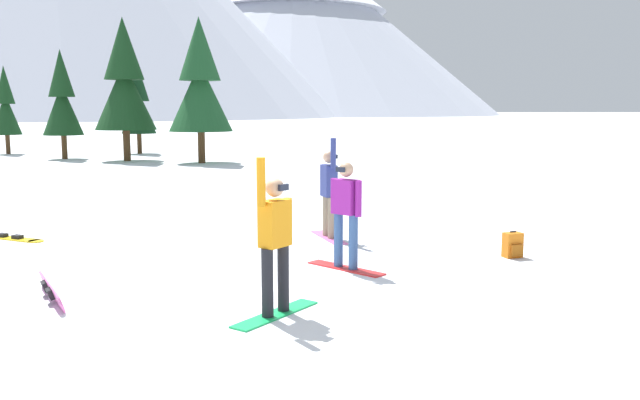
% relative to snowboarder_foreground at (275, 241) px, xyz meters
% --- Properties ---
extents(ground_plane, '(800.00, 800.00, 0.00)m').
position_rel_snowboarder_foreground_xyz_m(ground_plane, '(-0.68, 0.65, -0.97)').
color(ground_plane, white).
extents(snowboarder_foreground, '(1.08, 1.35, 2.03)m').
position_rel_snowboarder_foreground_xyz_m(snowboarder_foreground, '(0.00, 0.00, 0.00)').
color(snowboarder_foreground, '#19B259').
rests_on(snowboarder_foreground, ground_plane).
extents(snowboarder_midground, '(1.26, 1.22, 1.76)m').
position_rel_snowboarder_foreground_xyz_m(snowboarder_midground, '(1.01, 2.47, -0.03)').
color(snowboarder_midground, red).
rests_on(snowboarder_midground, ground_plane).
extents(snowboarder_background, '(0.73, 1.51, 2.04)m').
position_rel_snowboarder_foreground_xyz_m(snowboarder_background, '(0.80, 5.14, 0.00)').
color(snowboarder_background, pink).
rests_on(snowboarder_background, ground_plane).
extents(loose_snowboard_near_left, '(0.94, 1.53, 0.25)m').
position_rel_snowboarder_foreground_xyz_m(loose_snowboard_near_left, '(-3.15, 0.74, -0.84)').
color(loose_snowboard_near_left, pink).
rests_on(loose_snowboard_near_left, ground_plane).
extents(loose_snowboard_near_right, '(1.69, 1.01, 0.09)m').
position_rel_snowboarder_foreground_xyz_m(loose_snowboard_near_right, '(-5.65, 5.12, -0.95)').
color(loose_snowboard_near_right, yellow).
rests_on(loose_snowboard_near_right, ground_plane).
extents(backpack_orange, '(0.37, 0.33, 0.47)m').
position_rel_snowboarder_foreground_xyz_m(backpack_orange, '(4.02, 3.31, -0.75)').
color(backpack_orange, orange).
rests_on(backpack_orange, ground_plane).
extents(pine_tree_twin, '(3.02, 3.02, 6.87)m').
position_rel_snowboarder_foreground_xyz_m(pine_tree_twin, '(-4.85, 24.03, 2.78)').
color(pine_tree_twin, '#472D19').
rests_on(pine_tree_twin, ground_plane).
extents(pine_tree_short, '(2.02, 2.02, 5.59)m').
position_rel_snowboarder_foreground_xyz_m(pine_tree_short, '(-12.37, 26.66, 2.08)').
color(pine_tree_short, '#472D19').
rests_on(pine_tree_short, ground_plane).
extents(pine_tree_slender, '(1.96, 1.96, 5.28)m').
position_rel_snowboarder_foreground_xyz_m(pine_tree_slender, '(-9.51, 30.65, 1.91)').
color(pine_tree_slender, '#472D19').
rests_on(pine_tree_slender, ground_plane).
extents(pine_tree_young, '(1.62, 1.62, 5.01)m').
position_rel_snowboarder_foreground_xyz_m(pine_tree_young, '(-16.97, 30.45, 1.76)').
color(pine_tree_young, '#472D19').
rests_on(pine_tree_young, ground_plane).
extents(pine_tree_broad, '(2.98, 2.98, 7.03)m').
position_rel_snowboarder_foreground_xyz_m(pine_tree_broad, '(-8.79, 25.35, 2.87)').
color(pine_tree_broad, '#472D19').
rests_on(pine_tree_broad, ground_plane).
extents(peak_west_ridge, '(150.83, 150.83, 62.87)m').
position_rel_snowboarder_foreground_xyz_m(peak_west_ridge, '(-5.92, 249.38, 31.88)').
color(peak_west_ridge, '#B2B7C6').
rests_on(peak_west_ridge, ground_plane).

